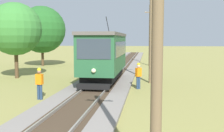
# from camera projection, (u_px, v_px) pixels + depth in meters

# --- Properties ---
(red_tram) EXTENTS (2.60, 8.54, 4.79)m
(red_tram) POSITION_uv_depth(u_px,v_px,m) (104.00, 55.00, 20.03)
(red_tram) COLOR #235633
(red_tram) RESTS_ON rail_right
(utility_pole_near_tram) EXTENTS (1.40, 0.42, 7.84)m
(utility_pole_near_tram) POSITION_uv_depth(u_px,v_px,m) (151.00, 30.00, 20.00)
(utility_pole_near_tram) COLOR brown
(utility_pole_near_tram) RESTS_ON ground
(utility_pole_mid) EXTENTS (1.40, 0.32, 7.70)m
(utility_pole_mid) POSITION_uv_depth(u_px,v_px,m) (150.00, 35.00, 33.85)
(utility_pole_mid) COLOR brown
(utility_pole_mid) RESTS_ON ground
(track_worker) EXTENTS (0.41, 0.29, 1.78)m
(track_worker) POSITION_uv_depth(u_px,v_px,m) (39.00, 82.00, 14.73)
(track_worker) COLOR navy
(track_worker) RESTS_ON ground
(second_worker) EXTENTS (0.44, 0.43, 1.78)m
(second_worker) POSITION_uv_depth(u_px,v_px,m) (138.00, 75.00, 17.90)
(second_worker) COLOR navy
(second_worker) RESTS_ON ground
(tree_left_near) EXTENTS (5.85, 5.85, 7.49)m
(tree_left_near) POSITION_uv_depth(u_px,v_px,m) (42.00, 30.00, 33.16)
(tree_left_near) COLOR #4C3823
(tree_left_near) RESTS_ON ground
(tree_right_near) EXTENTS (4.52, 4.52, 6.49)m
(tree_right_near) POSITION_uv_depth(u_px,v_px,m) (15.00, 29.00, 22.68)
(tree_right_near) COLOR #4C3823
(tree_right_near) RESTS_ON ground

